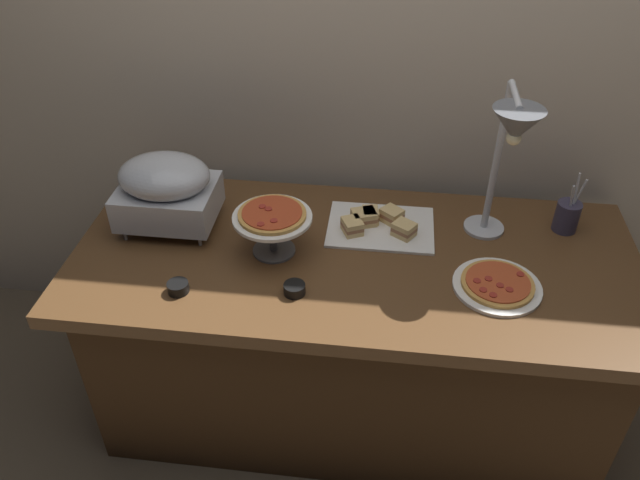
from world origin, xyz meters
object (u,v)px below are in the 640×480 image
pizza_plate_center (272,220)px  utensil_holder (567,216)px  sauce_cup_far (178,287)px  chafing_dish (166,189)px  pizza_plate_front (497,285)px  sandwich_platter (378,224)px  sauce_cup_near (294,288)px  heat_lamp (511,139)px

pizza_plate_center → utensil_holder: 1.03m
sauce_cup_far → chafing_dish: bearing=110.6°
pizza_plate_front → sandwich_platter: size_ratio=0.75×
sauce_cup_near → sauce_cup_far: (-0.36, -0.04, -0.00)m
pizza_plate_center → sauce_cup_near: size_ratio=3.85×
heat_lamp → sauce_cup_near: bearing=-156.4°
chafing_dish → sandwich_platter: (0.73, 0.07, -0.13)m
chafing_dish → pizza_plate_front: (1.12, -0.21, -0.14)m
pizza_plate_front → chafing_dish: bearing=169.5°
heat_lamp → sandwich_platter: heat_lamp is taller
chafing_dish → heat_lamp: size_ratio=0.59×
pizza_plate_front → pizza_plate_center: bearing=172.1°
pizza_plate_front → sauce_cup_far: sauce_cup_far is taller
pizza_plate_front → pizza_plate_center: size_ratio=1.06×
pizza_plate_center → sauce_cup_far: (-0.26, -0.24, -0.11)m
utensil_holder → sauce_cup_near: bearing=-153.3°
sandwich_platter → sauce_cup_near: sandwich_platter is taller
chafing_dish → sandwich_platter: bearing=5.1°
heat_lamp → pizza_plate_center: heat_lamp is taller
pizza_plate_center → sauce_cup_near: 0.25m
pizza_plate_center → chafing_dish: bearing=164.6°
chafing_dish → heat_lamp: 1.14m
heat_lamp → utensil_holder: heat_lamp is taller
sandwich_platter → sauce_cup_near: bearing=-122.7°
pizza_plate_center → sandwich_platter: bearing=26.8°
sandwich_platter → sauce_cup_far: size_ratio=5.55×
chafing_dish → sauce_cup_far: 0.39m
pizza_plate_front → sauce_cup_near: 0.63m
heat_lamp → pizza_plate_front: bearing=-84.8°
pizza_plate_front → utensil_holder: 0.44m
heat_lamp → chafing_dish: bearing=177.8°
sauce_cup_near → chafing_dish: bearing=147.8°
chafing_dish → sandwich_platter: size_ratio=0.89×
sauce_cup_far → utensil_holder: (1.25, 0.49, 0.04)m
heat_lamp → sauce_cup_far: (-0.97, -0.30, -0.42)m
chafing_dish → heat_lamp: (1.10, -0.04, 0.28)m
heat_lamp → sauce_cup_far: bearing=-162.6°
pizza_plate_front → sandwich_platter: 0.47m
heat_lamp → utensil_holder: 0.50m
pizza_plate_front → sandwich_platter: bearing=144.8°
heat_lamp → sandwich_platter: bearing=163.9°
sandwich_platter → utensil_holder: 0.66m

